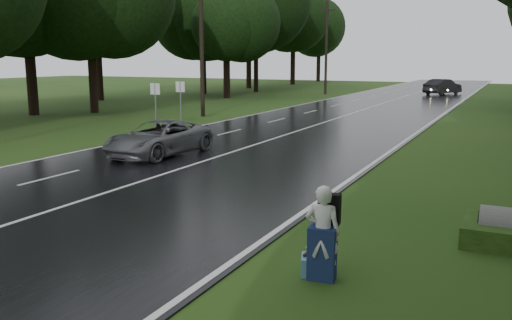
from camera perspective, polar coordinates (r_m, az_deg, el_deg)
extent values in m
plane|color=#284614|center=(15.11, -18.81, -4.51)|extent=(160.00, 160.00, 0.00)
cube|color=black|center=(32.20, 7.10, 3.91)|extent=(12.00, 140.00, 0.04)
cube|color=silver|center=(32.20, 7.10, 3.95)|extent=(0.12, 140.00, 0.01)
imported|color=#56585C|center=(21.58, -10.29, 2.31)|extent=(2.56, 5.01, 1.36)
imported|color=black|center=(60.42, 19.26, 7.38)|extent=(3.55, 5.23, 1.63)
imported|color=silver|center=(9.44, 7.11, -7.71)|extent=(0.67, 0.48, 1.71)
cube|color=#16234B|center=(9.57, 7.05, -9.85)|extent=(0.51, 0.37, 0.96)
cube|color=black|center=(9.55, 7.81, -5.16)|extent=(0.41, 0.25, 0.55)
cube|color=teal|center=(9.88, 5.25, -11.04)|extent=(0.29, 0.49, 0.34)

